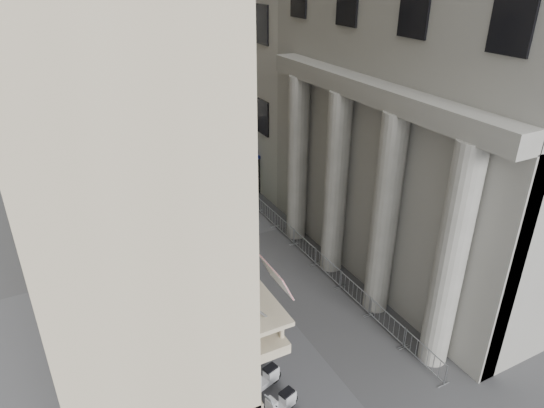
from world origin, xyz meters
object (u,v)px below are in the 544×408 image
(security_tent, at_px, (162,181))
(street_lamp, at_px, (146,166))
(info_kiosk, at_px, (139,211))
(pedestrian_b, at_px, (157,147))
(pedestrian_a, at_px, (181,158))

(security_tent, relative_size, street_lamp, 0.54)
(security_tent, bearing_deg, info_kiosk, 162.86)
(street_lamp, bearing_deg, pedestrian_b, 74.90)
(security_tent, xyz_separation_m, info_kiosk, (-1.63, 0.50, -2.00))
(security_tent, bearing_deg, street_lamp, -123.76)
(info_kiosk, relative_size, pedestrian_a, 1.07)
(pedestrian_a, height_order, pedestrian_b, pedestrian_a)
(pedestrian_a, bearing_deg, security_tent, 65.22)
(pedestrian_b, bearing_deg, street_lamp, 82.75)
(pedestrian_b, bearing_deg, info_kiosk, 78.24)
(pedestrian_a, bearing_deg, info_kiosk, 55.29)
(info_kiosk, height_order, pedestrian_b, info_kiosk)
(security_tent, xyz_separation_m, street_lamp, (-1.30, -1.95, 1.95))
(security_tent, bearing_deg, pedestrian_b, 77.53)
(street_lamp, xyz_separation_m, pedestrian_b, (4.00, 14.13, -4.05))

